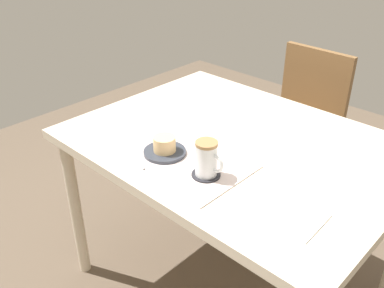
% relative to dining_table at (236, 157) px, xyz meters
% --- Properties ---
extents(ground_plane, '(4.40, 4.40, 0.02)m').
position_rel_dining_table_xyz_m(ground_plane, '(0.00, 0.00, -0.67)').
color(ground_plane, brown).
extents(dining_table, '(1.20, 0.90, 0.74)m').
position_rel_dining_table_xyz_m(dining_table, '(0.00, 0.00, 0.00)').
color(dining_table, beige).
rests_on(dining_table, ground_plane).
extents(wooden_chair, '(0.43, 0.43, 0.85)m').
position_rel_dining_table_xyz_m(wooden_chair, '(-0.16, 0.76, -0.19)').
color(wooden_chair, brown).
rests_on(wooden_chair, ground_plane).
extents(placemat, '(0.43, 0.31, 0.00)m').
position_rel_dining_table_xyz_m(placemat, '(-0.04, -0.24, 0.08)').
color(placemat, silver).
rests_on(placemat, dining_table).
extents(pastry_plate, '(0.15, 0.15, 0.01)m').
position_rel_dining_table_xyz_m(pastry_plate, '(-0.12, -0.25, 0.08)').
color(pastry_plate, '#333842').
rests_on(pastry_plate, placemat).
extents(pastry, '(0.08, 0.08, 0.05)m').
position_rel_dining_table_xyz_m(pastry, '(-0.12, -0.25, 0.12)').
color(pastry, '#E5BC7F').
rests_on(pastry, pastry_plate).
extents(coffee_coaster, '(0.09, 0.09, 0.00)m').
position_rel_dining_table_xyz_m(coffee_coaster, '(0.08, -0.26, 0.08)').
color(coffee_coaster, '#232328').
rests_on(coffee_coaster, placemat).
extents(coffee_mug, '(0.10, 0.07, 0.12)m').
position_rel_dining_table_xyz_m(coffee_mug, '(0.08, -0.26, 0.14)').
color(coffee_mug, white).
rests_on(coffee_mug, coffee_coaster).
extents(teaspoon, '(0.13, 0.03, 0.01)m').
position_rel_dining_table_xyz_m(teaspoon, '(-0.15, -0.36, 0.08)').
color(teaspoon, silver).
rests_on(teaspoon, placemat).
extents(paper_napkin, '(0.16, 0.16, 0.00)m').
position_rel_dining_table_xyz_m(paper_napkin, '(0.39, -0.24, 0.08)').
color(paper_napkin, white).
rests_on(paper_napkin, dining_table).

